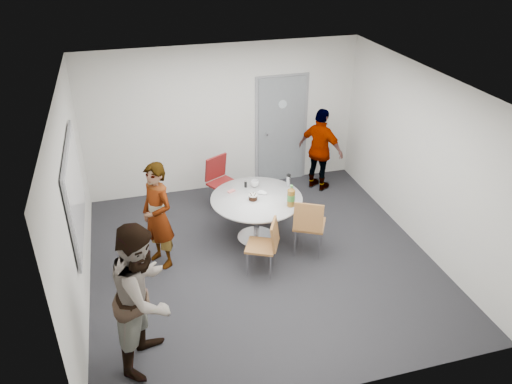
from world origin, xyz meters
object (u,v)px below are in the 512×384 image
object	(u,v)px
chair_near_left	(267,242)
chair_near_right	(309,222)
door	(281,130)
person_right	(321,150)
person_left	(144,295)
whiteboard	(75,191)
person_main	(158,216)
chair_far	(221,177)
table	(259,203)

from	to	relation	value
chair_near_left	chair_near_right	world-z (taller)	chair_near_right
door	person_right	bearing A→B (deg)	-44.50
person_left	whiteboard	bearing A→B (deg)	48.88
chair_near_left	person_main	world-z (taller)	person_main
door	chair_near_right	distance (m)	2.60
chair_far	person_left	world-z (taller)	person_left
person_main	person_right	xyz separation A→B (m)	(3.13, 1.56, -0.02)
whiteboard	table	distance (m)	2.73
chair_near_left	chair_far	bearing A→B (deg)	33.00
chair_near_right	chair_far	world-z (taller)	chair_far
whiteboard	person_left	xyz separation A→B (m)	(0.69, -1.66, -0.54)
chair_near_right	person_main	size ratio (longest dim) A/B	0.58
door	person_right	size ratio (longest dim) A/B	1.34
table	chair_far	xyz separation A→B (m)	(-0.37, 1.13, -0.06)
person_right	chair_far	bearing A→B (deg)	60.26
person_main	person_left	distance (m)	1.83
person_left	door	bearing A→B (deg)	-9.88
door	person_right	world-z (taller)	door
door	table	distance (m)	2.17
chair_near_right	table	bearing A→B (deg)	160.97
person_left	table	bearing A→B (deg)	-16.67
chair_near_left	person_right	size ratio (longest dim) A/B	0.55
door	chair_near_right	bearing A→B (deg)	-98.64
whiteboard	person_left	distance (m)	1.87
whiteboard	chair_near_left	world-z (taller)	whiteboard
whiteboard	person_right	size ratio (longest dim) A/B	1.20
person_right	whiteboard	bearing A→B (deg)	76.71
chair_near_right	chair_far	size ratio (longest dim) A/B	0.99
chair_far	person_right	size ratio (longest dim) A/B	0.61
chair_near_left	chair_far	world-z (taller)	chair_far
table	whiteboard	bearing A→B (deg)	-171.59
door	person_left	distance (m)	4.87
door	chair_far	bearing A→B (deg)	-150.14
table	chair_far	size ratio (longest dim) A/B	1.48
table	chair_far	world-z (taller)	table
person_left	chair_near_right	bearing A→B (deg)	-34.31
chair_near_right	person_main	bearing A→B (deg)	-162.54
whiteboard	person_main	xyz separation A→B (m)	(1.01, 0.14, -0.64)
person_main	chair_far	bearing A→B (deg)	108.02
whiteboard	chair_near_left	xyz separation A→B (m)	(2.45, -0.50, -0.93)
person_right	person_left	bearing A→B (deg)	98.56
whiteboard	person_main	distance (m)	1.21
whiteboard	chair_far	world-z (taller)	whiteboard
table	person_left	distance (m)	2.79
whiteboard	chair_near_left	size ratio (longest dim) A/B	2.21
door	person_left	world-z (taller)	door
chair_far	person_left	bearing A→B (deg)	35.72
chair_near_right	whiteboard	bearing A→B (deg)	-156.68
chair_far	person_right	world-z (taller)	person_right
person_main	table	bearing A→B (deg)	67.91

